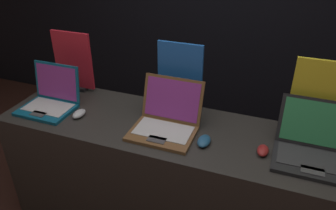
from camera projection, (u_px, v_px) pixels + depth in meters
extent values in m
cube|color=#282623|center=(169.00, 183.00, 2.17)|extent=(2.09, 0.60, 0.89)
cube|color=#0F5170|center=(46.00, 110.00, 2.10)|extent=(0.33, 0.25, 0.02)
cube|color=#B7B7B7|center=(48.00, 107.00, 2.11)|extent=(0.29, 0.18, 0.00)
cube|color=#3F3F42|center=(38.00, 114.00, 2.04)|extent=(0.09, 0.06, 0.00)
cube|color=#0F5170|center=(57.00, 82.00, 2.15)|extent=(0.33, 0.05, 0.25)
cube|color=#8C338C|center=(56.00, 82.00, 2.15)|extent=(0.30, 0.04, 0.22)
ellipsoid|color=#B2B2B7|center=(79.00, 114.00, 2.04)|extent=(0.06, 0.11, 0.04)
cube|color=black|center=(77.00, 87.00, 2.38)|extent=(0.16, 0.07, 0.02)
cube|color=red|center=(73.00, 60.00, 2.28)|extent=(0.29, 0.02, 0.40)
cube|color=brown|center=(162.00, 134.00, 1.87)|extent=(0.37, 0.26, 0.02)
cube|color=#B7B7B7|center=(163.00, 130.00, 1.88)|extent=(0.32, 0.19, 0.00)
cube|color=#3F3F42|center=(157.00, 140.00, 1.80)|extent=(0.10, 0.06, 0.00)
cube|color=brown|center=(173.00, 99.00, 1.94)|extent=(0.37, 0.10, 0.26)
cube|color=#8C338C|center=(172.00, 99.00, 1.94)|extent=(0.33, 0.08, 0.22)
ellipsoid|color=navy|center=(204.00, 141.00, 1.79)|extent=(0.07, 0.12, 0.04)
cube|color=black|center=(179.00, 108.00, 2.12)|extent=(0.16, 0.07, 0.02)
cube|color=#1E59B2|center=(180.00, 77.00, 2.00)|extent=(0.28, 0.02, 0.43)
cube|color=black|center=(312.00, 163.00, 1.64)|extent=(0.39, 0.26, 0.02)
cube|color=#2D2D30|center=(312.00, 159.00, 1.65)|extent=(0.34, 0.18, 0.00)
cube|color=#3F3F42|center=(313.00, 171.00, 1.57)|extent=(0.11, 0.06, 0.00)
cube|color=black|center=(317.00, 123.00, 1.72)|extent=(0.39, 0.10, 0.25)
cube|color=#2D7F4C|center=(317.00, 123.00, 1.72)|extent=(0.35, 0.08, 0.22)
ellipsoid|color=maroon|center=(263.00, 150.00, 1.72)|extent=(0.06, 0.10, 0.04)
cube|color=black|center=(312.00, 134.00, 1.86)|extent=(0.17, 0.07, 0.02)
cube|color=gold|center=(321.00, 99.00, 1.75)|extent=(0.31, 0.02, 0.43)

